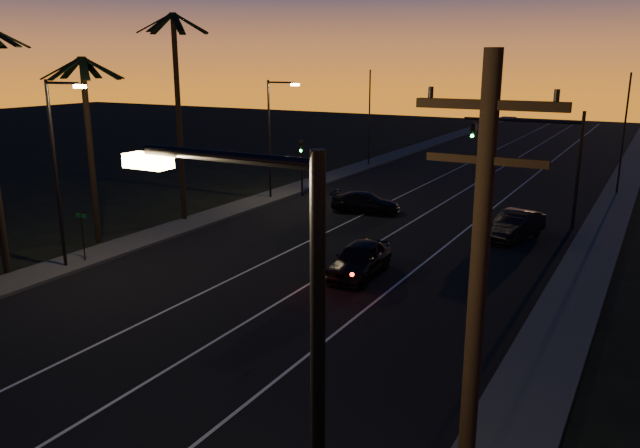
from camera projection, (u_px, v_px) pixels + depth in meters
The scene contains 19 objects.
road at pixel (358, 248), 33.67m from camera, with size 20.00×170.00×0.01m, color black.
sidewalk_left at pixel (197, 221), 38.93m from camera, with size 2.40×170.00×0.16m, color #383836.
sidewalk_right at pixel (580, 281), 28.37m from camera, with size 2.40×170.00×0.16m, color #383836.
lane_stripe_left at pixel (310, 240), 35.08m from camera, with size 0.12×160.00×0.01m, color silver.
lane_stripe_mid at pixel (367, 249), 33.43m from camera, with size 0.12×160.00×0.01m, color silver.
lane_stripe_right at pixel (429, 259), 31.78m from camera, with size 0.12×160.00×0.01m, color silver.
palm_mid at pixel (88, 129), 33.24m from camera, with size 4.25×4.16×10.03m.
palm_far at pixel (178, 98), 37.49m from camera, with size 4.25×4.16×12.53m.
streetlight_left_near at pixel (59, 160), 28.92m from camera, with size 2.55×0.26×9.00m.
streetlight_left_far at pixel (273, 130), 44.18m from camera, with size 2.55×0.26×8.50m.
street_sign at pixel (82, 231), 30.74m from camera, with size 0.70×0.06×2.60m.
utility_pole at pixel (473, 351), 9.96m from camera, with size 2.20×0.28×10.00m.
signal_mast at pixel (539, 147), 37.53m from camera, with size 7.10×0.41×7.00m.
signal_post at pixel (302, 158), 45.84m from camera, with size 0.28×0.37×4.20m.
far_pole_left at pixel (369, 119), 58.82m from camera, with size 0.14×0.14×9.00m, color black.
far_pole_right at pixel (624, 135), 45.91m from camera, with size 0.14×0.14×9.00m, color black.
lead_car at pixel (359, 259), 29.14m from camera, with size 2.19×5.37×1.61m.
right_car at pixel (515, 225), 35.27m from camera, with size 2.70×4.99×1.56m.
cross_car at pixel (365, 202), 41.43m from camera, with size 4.86×2.66×1.33m.
Camera 1 is at (13.90, 0.85, 9.82)m, focal length 35.00 mm.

